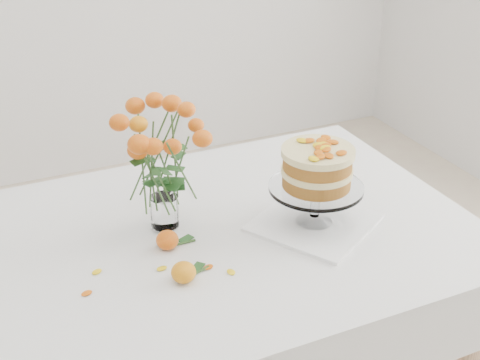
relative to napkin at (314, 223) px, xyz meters
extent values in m
cube|color=tan|center=(-0.30, 0.07, -0.03)|extent=(1.40, 0.90, 0.04)
cylinder|color=tan|center=(0.32, 0.44, -0.41)|extent=(0.06, 0.06, 0.71)
cube|color=silver|center=(-0.30, 0.07, -0.01)|extent=(1.42, 0.92, 0.01)
cube|color=silver|center=(-0.30, 0.53, -0.11)|extent=(1.42, 0.01, 0.20)
cube|color=silver|center=(0.41, 0.07, -0.11)|extent=(0.01, 0.92, 0.20)
cube|color=white|center=(0.00, 0.00, 0.00)|extent=(0.37, 0.37, 0.01)
cylinder|color=white|center=(0.00, 0.00, 0.06)|extent=(0.02, 0.02, 0.08)
cylinder|color=white|center=(0.00, 0.00, 0.10)|extent=(0.24, 0.24, 0.01)
cylinder|color=#9B6023|center=(0.00, 0.00, 0.13)|extent=(0.18, 0.18, 0.03)
cylinder|color=#FFFEA4|center=(0.00, 0.00, 0.15)|extent=(0.19, 0.19, 0.02)
cylinder|color=#9B6023|center=(0.00, 0.00, 0.18)|extent=(0.18, 0.18, 0.03)
cylinder|color=#FFFEA4|center=(0.00, 0.00, 0.20)|extent=(0.19, 0.19, 0.02)
cylinder|color=white|center=(-0.35, 0.14, 0.00)|extent=(0.06, 0.06, 0.01)
cylinder|color=white|center=(-0.35, 0.14, 0.04)|extent=(0.07, 0.07, 0.08)
ellipsoid|color=orange|center=(-0.39, -0.09, 0.02)|extent=(0.06, 0.06, 0.05)
cylinder|color=#305421|center=(-0.35, -0.08, 0.00)|extent=(0.07, 0.03, 0.01)
ellipsoid|color=#D63E0A|center=(-0.38, 0.05, 0.02)|extent=(0.06, 0.06, 0.05)
cylinder|color=#305421|center=(-0.34, 0.05, 0.00)|extent=(0.07, 0.01, 0.01)
ellipsoid|color=yellow|center=(-0.42, -0.03, 0.00)|extent=(0.03, 0.02, 0.00)
ellipsoid|color=yellow|center=(-0.32, -0.07, 0.00)|extent=(0.03, 0.02, 0.00)
ellipsoid|color=yellow|center=(-0.28, -0.11, 0.00)|extent=(0.03, 0.02, 0.00)
ellipsoid|color=yellow|center=(-0.56, 0.02, 0.00)|extent=(0.03, 0.02, 0.00)
ellipsoid|color=yellow|center=(-0.60, -0.05, 0.00)|extent=(0.03, 0.02, 0.00)
ellipsoid|color=yellow|center=(0.00, -0.01, 0.00)|extent=(0.03, 0.02, 0.00)
camera|label=1|loc=(-0.79, -1.26, 0.90)|focal=50.00mm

